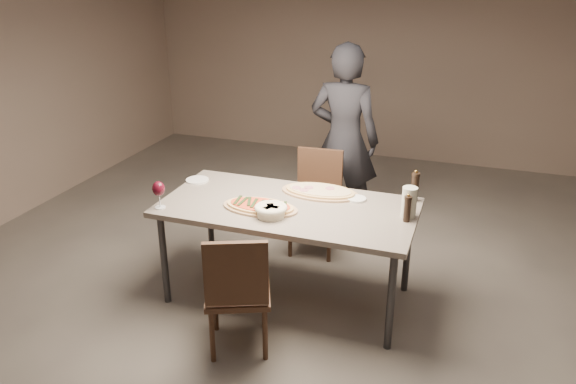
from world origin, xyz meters
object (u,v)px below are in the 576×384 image
(dining_table, at_px, (288,212))
(diner, at_px, (344,140))
(bread_basket, at_px, (271,210))
(chair_far, at_px, (317,195))
(chair_near, at_px, (237,288))
(zucchini_pizza, at_px, (260,206))
(carafe, at_px, (409,202))
(ham_pizza, at_px, (320,191))
(pepper_mill_left, at_px, (407,208))

(dining_table, height_order, diner, diner)
(bread_basket, height_order, chair_far, chair_far)
(chair_far, bearing_deg, chair_near, 84.82)
(dining_table, bearing_deg, zucchini_pizza, -143.00)
(zucchini_pizza, relative_size, carafe, 2.57)
(dining_table, bearing_deg, carafe, 5.94)
(ham_pizza, xyz_separation_m, diner, (-0.07, 1.00, 0.10))
(zucchini_pizza, bearing_deg, pepper_mill_left, -1.22)
(carafe, bearing_deg, chair_near, -138.22)
(zucchini_pizza, bearing_deg, chair_far, 73.64)
(bread_basket, bearing_deg, carafe, 19.08)
(pepper_mill_left, bearing_deg, chair_near, -141.09)
(zucchini_pizza, distance_m, chair_far, 1.01)
(zucchini_pizza, bearing_deg, bread_basket, -47.88)
(carafe, xyz_separation_m, chair_near, (-0.91, -0.81, -0.38))
(bread_basket, height_order, chair_near, chair_near)
(ham_pizza, bearing_deg, carafe, -10.09)
(bread_basket, bearing_deg, pepper_mill_left, 14.38)
(dining_table, bearing_deg, pepper_mill_left, 0.56)
(diner, bearing_deg, pepper_mill_left, 122.17)
(chair_far, bearing_deg, dining_table, 88.69)
(chair_near, relative_size, chair_far, 0.98)
(zucchini_pizza, relative_size, pepper_mill_left, 2.74)
(dining_table, xyz_separation_m, ham_pizza, (0.15, 0.28, 0.07))
(carafe, height_order, diner, diner)
(ham_pizza, height_order, chair_far, chair_far)
(pepper_mill_left, distance_m, chair_far, 1.25)
(dining_table, xyz_separation_m, chair_near, (-0.08, -0.73, -0.22))
(dining_table, bearing_deg, chair_far, 92.18)
(zucchini_pizza, distance_m, carafe, 1.02)
(pepper_mill_left, bearing_deg, dining_table, -179.44)
(chair_near, distance_m, chair_far, 1.57)
(ham_pizza, bearing_deg, bread_basket, -106.04)
(zucchini_pizza, height_order, chair_far, chair_far)
(dining_table, xyz_separation_m, chair_far, (-0.03, 0.84, -0.20))
(dining_table, height_order, chair_far, chair_far)
(zucchini_pizza, bearing_deg, chair_near, -90.78)
(pepper_mill_left, relative_size, carafe, 0.94)
(bread_basket, bearing_deg, diner, 84.92)
(ham_pizza, xyz_separation_m, pepper_mill_left, (0.68, -0.27, 0.08))
(zucchini_pizza, relative_size, diner, 0.31)
(ham_pizza, bearing_deg, dining_table, -112.83)
(dining_table, xyz_separation_m, carafe, (0.83, 0.09, 0.16))
(dining_table, height_order, pepper_mill_left, pepper_mill_left)
(ham_pizza, bearing_deg, chair_far, 114.03)
(chair_near, bearing_deg, dining_table, 61.06)
(pepper_mill_left, bearing_deg, carafe, 90.00)
(dining_table, relative_size, chair_near, 2.11)
(chair_near, height_order, chair_far, chair_far)
(chair_far, bearing_deg, bread_basket, 85.74)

